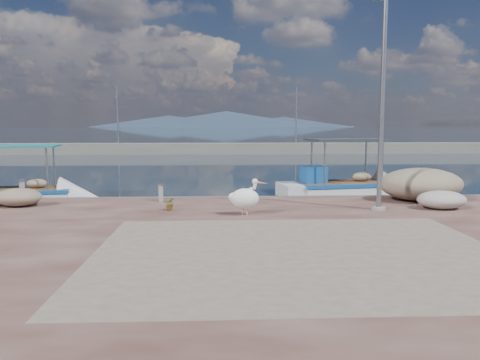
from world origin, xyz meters
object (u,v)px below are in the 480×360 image
at_px(pelican, 245,198).
at_px(lamp_post, 382,109).
at_px(boat_left, 19,197).
at_px(boat_right, 344,190).
at_px(bollard_near, 161,192).

xyz_separation_m(pelican, lamp_post, (4.42, 0.71, 2.76)).
relative_size(boat_left, pelican, 5.03).
distance_m(pelican, lamp_post, 5.26).
distance_m(boat_right, lamp_post, 7.43).
relative_size(boat_right, bollard_near, 9.94).
height_order(boat_right, lamp_post, lamp_post).
bearing_deg(boat_right, pelican, -134.79).
relative_size(boat_left, boat_right, 0.91).
xyz_separation_m(boat_left, pelican, (9.38, -5.93, 0.82)).
distance_m(boat_left, lamp_post, 15.18).
height_order(boat_left, bollard_near, boat_left).
height_order(boat_left, pelican, boat_left).
bearing_deg(bollard_near, boat_right, 29.57).
bearing_deg(bollard_near, pelican, -42.44).
bearing_deg(boat_left, pelican, -40.54).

